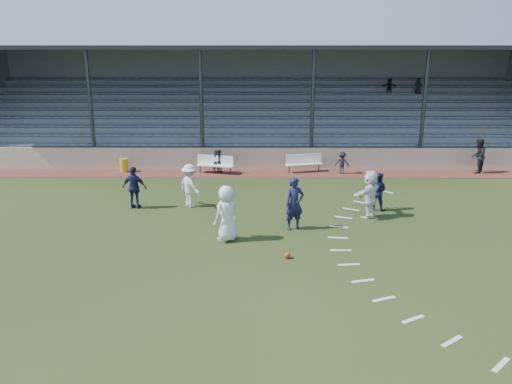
% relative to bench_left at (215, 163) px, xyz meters
% --- Properties ---
extents(ground, '(90.00, 90.00, 0.00)m').
position_rel_bench_left_xyz_m(ground, '(2.23, -10.54, -0.58)').
color(ground, '#283616').
rests_on(ground, ground).
extents(cinder_track, '(34.00, 2.00, 0.02)m').
position_rel_bench_left_xyz_m(cinder_track, '(2.23, -0.04, -0.57)').
color(cinder_track, '#592923').
rests_on(cinder_track, ground).
extents(retaining_wall, '(34.00, 0.18, 1.20)m').
position_rel_bench_left_xyz_m(retaining_wall, '(2.23, 1.01, 0.02)').
color(retaining_wall, beige).
rests_on(retaining_wall, ground).
extents(bench_left, '(2.04, 0.93, 0.95)m').
position_rel_bench_left_xyz_m(bench_left, '(0.00, 0.00, 0.00)').
color(bench_left, white).
rests_on(bench_left, cinder_track).
extents(bench_right, '(2.04, 0.95, 0.95)m').
position_rel_bench_left_xyz_m(bench_right, '(4.78, 0.35, 0.00)').
color(bench_right, white).
rests_on(bench_right, cinder_track).
extents(trash_bin, '(0.45, 0.45, 0.72)m').
position_rel_bench_left_xyz_m(trash_bin, '(-4.96, 0.25, -0.20)').
color(trash_bin, gold).
rests_on(trash_bin, cinder_track).
extents(football, '(0.21, 0.21, 0.21)m').
position_rel_bench_left_xyz_m(football, '(3.25, -11.19, -0.48)').
color(football, red).
rests_on(football, ground).
extents(player_white_lead, '(1.14, 1.11, 1.98)m').
position_rel_bench_left_xyz_m(player_white_lead, '(1.22, -9.64, 0.41)').
color(player_white_lead, silver).
rests_on(player_white_lead, ground).
extents(player_navy_lead, '(0.85, 0.70, 1.98)m').
position_rel_bench_left_xyz_m(player_navy_lead, '(3.65, -8.50, 0.41)').
color(player_navy_lead, '#15163B').
rests_on(player_navy_lead, ground).
extents(player_navy_mid, '(0.96, 0.89, 1.59)m').
position_rel_bench_left_xyz_m(player_navy_mid, '(7.24, -6.17, 0.21)').
color(player_navy_mid, '#15163B').
rests_on(player_navy_mid, ground).
extents(player_white_wing, '(1.31, 1.33, 1.84)m').
position_rel_bench_left_xyz_m(player_white_wing, '(-0.57, -5.77, 0.33)').
color(player_white_wing, silver).
rests_on(player_white_wing, ground).
extents(player_navy_wing, '(1.10, 0.61, 1.78)m').
position_rel_bench_left_xyz_m(player_navy_wing, '(-2.85, -6.02, 0.31)').
color(player_navy_wing, '#15163B').
rests_on(player_navy_wing, ground).
extents(player_white_back, '(1.57, 1.72, 1.91)m').
position_rel_bench_left_xyz_m(player_white_back, '(6.72, -7.10, 0.37)').
color(player_white_back, silver).
rests_on(player_white_back, ground).
extents(official, '(1.09, 1.13, 1.84)m').
position_rel_bench_left_xyz_m(official, '(14.04, 0.15, 0.36)').
color(official, black).
rests_on(official, cinder_track).
extents(sub_left_near, '(0.47, 0.33, 1.24)m').
position_rel_bench_left_xyz_m(sub_left_near, '(0.03, 0.14, 0.06)').
color(sub_left_near, black).
rests_on(sub_left_near, cinder_track).
extents(sub_left_far, '(0.78, 0.57, 1.24)m').
position_rel_bench_left_xyz_m(sub_left_far, '(0.24, 0.11, 0.05)').
color(sub_left_far, black).
rests_on(sub_left_far, cinder_track).
extents(sub_right, '(0.83, 0.58, 1.17)m').
position_rel_bench_left_xyz_m(sub_right, '(6.77, -0.07, 0.02)').
color(sub_right, black).
rests_on(sub_right, cinder_track).
extents(grandstand, '(34.60, 9.00, 6.61)m').
position_rel_bench_left_xyz_m(grandstand, '(2.23, 5.73, 1.62)').
color(grandstand, gray).
rests_on(grandstand, ground).
extents(penalty_arc, '(3.89, 14.63, 0.01)m').
position_rel_bench_left_xyz_m(penalty_arc, '(6.35, -10.54, -0.58)').
color(penalty_arc, silver).
rests_on(penalty_arc, ground).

